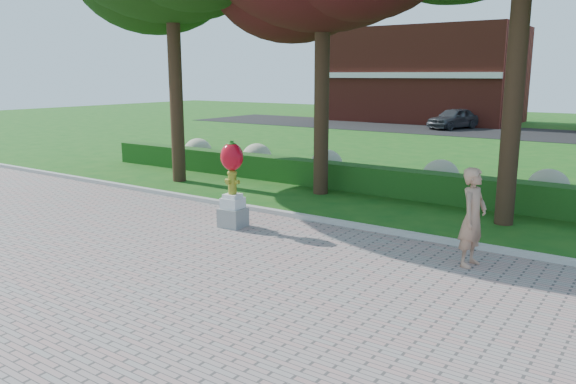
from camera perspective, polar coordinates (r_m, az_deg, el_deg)
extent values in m
plane|color=#145014|center=(11.21, -4.12, -6.57)|extent=(100.00, 100.00, 0.00)
cube|color=gray|center=(8.69, -21.36, -12.87)|extent=(40.00, 14.00, 0.04)
cube|color=#ADADA5|center=(13.55, 3.88, -2.98)|extent=(40.00, 0.18, 0.15)
cube|color=#154513|center=(16.95, 10.88, 0.97)|extent=(24.00, 0.70, 0.80)
ellipsoid|color=tan|center=(22.80, -9.14, 4.17)|extent=(1.10, 1.10, 0.99)
ellipsoid|color=tan|center=(20.85, -3.17, 3.59)|extent=(1.10, 1.10, 0.99)
ellipsoid|color=tan|center=(19.16, 3.93, 2.85)|extent=(1.10, 1.10, 0.99)
ellipsoid|color=tan|center=(17.48, 15.24, 1.59)|extent=(1.10, 1.10, 0.99)
ellipsoid|color=tan|center=(16.74, 24.93, 0.46)|extent=(1.10, 1.10, 0.99)
cube|color=black|center=(37.03, 24.35, 5.33)|extent=(50.00, 8.00, 0.02)
cube|color=maroon|center=(45.43, 13.54, 11.47)|extent=(14.00, 8.00, 7.00)
cylinder|color=black|center=(19.07, -11.36, 11.09)|extent=(0.44, 0.44, 6.72)
cylinder|color=black|center=(16.71, 3.45, 10.26)|extent=(0.44, 0.44, 6.16)
cylinder|color=black|center=(14.12, 22.14, 11.42)|extent=(0.44, 0.44, 7.28)
cube|color=gray|center=(13.21, -5.60, -2.56)|extent=(0.59, 0.59, 0.44)
cube|color=silver|center=(13.13, -5.63, -1.11)|extent=(0.48, 0.48, 0.25)
cube|color=silver|center=(13.09, -5.65, -0.39)|extent=(0.38, 0.38, 0.09)
cylinder|color=olive|center=(13.03, -5.67, 0.86)|extent=(0.19, 0.19, 0.49)
ellipsoid|color=olive|center=(12.99, -5.70, 1.93)|extent=(0.23, 0.23, 0.16)
cylinder|color=olive|center=(13.12, -6.15, 1.16)|extent=(0.11, 0.10, 0.10)
cylinder|color=olive|center=(12.94, -5.20, 1.03)|extent=(0.11, 0.10, 0.10)
cylinder|color=olive|center=(12.93, -6.06, 1.00)|extent=(0.11, 0.11, 0.11)
cylinder|color=olive|center=(12.98, -5.70, 2.24)|extent=(0.07, 0.07, 0.04)
ellipsoid|color=#AE0917|center=(12.93, -5.73, 3.59)|extent=(0.55, 0.50, 0.64)
ellipsoid|color=#AE0917|center=(13.04, -6.26, 3.57)|extent=(0.27, 0.27, 0.41)
ellipsoid|color=#AE0917|center=(12.83, -5.19, 3.46)|extent=(0.27, 0.27, 0.41)
cylinder|color=#1A5D15|center=(12.89, -5.76, 4.99)|extent=(0.09, 0.09, 0.11)
ellipsoid|color=#1A5D15|center=(12.89, -5.76, 4.87)|extent=(0.21, 0.21, 0.07)
imported|color=tan|center=(10.86, 18.27, -2.46)|extent=(0.52, 0.72, 1.85)
imported|color=#3C3F43|center=(38.98, 16.47, 7.20)|extent=(2.81, 4.37, 1.38)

